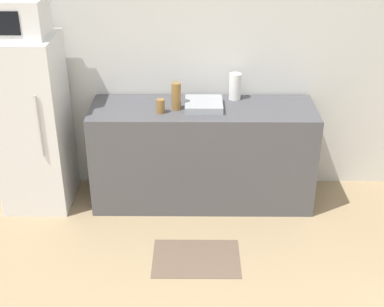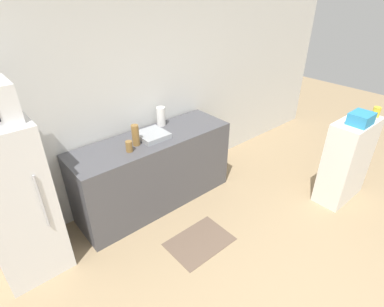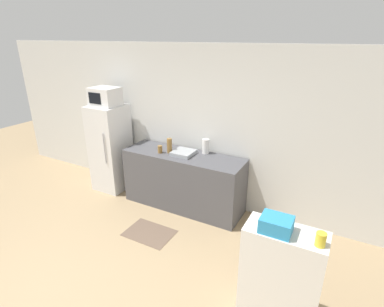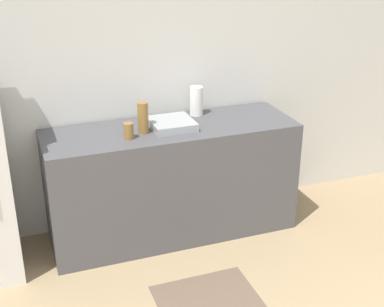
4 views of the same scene
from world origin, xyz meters
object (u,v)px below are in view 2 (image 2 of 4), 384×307
object	(u,v)px
bottle_short	(129,146)
basket	(361,119)
bottle_tall	(136,135)
paper_towel_roll	(161,116)
refrigerator	(16,203)
jar	(376,112)

from	to	relation	value
bottle_short	basket	distance (m)	2.62
bottle_tall	paper_towel_roll	world-z (taller)	bottle_tall
refrigerator	bottle_short	distance (m)	1.17
bottle_short	paper_towel_roll	distance (m)	0.73
basket	paper_towel_roll	world-z (taller)	basket
bottle_short	jar	world-z (taller)	jar
jar	refrigerator	bearing A→B (deg)	157.51
paper_towel_roll	bottle_tall	bearing A→B (deg)	-154.37
bottle_tall	jar	distance (m)	2.87
basket	jar	distance (m)	0.37
refrigerator	basket	bearing A→B (deg)	-24.33
bottle_tall	jar	size ratio (longest dim) A/B	1.96
basket	bottle_tall	bearing A→B (deg)	143.76
bottle_tall	bottle_short	bearing A→B (deg)	-149.77
bottle_short	jar	bearing A→B (deg)	-29.64
bottle_tall	jar	xyz separation A→B (m)	(2.43, -1.53, 0.11)
refrigerator	bottle_tall	size ratio (longest dim) A/B	6.51
refrigerator	basket	world-z (taller)	refrigerator
bottle_tall	bottle_short	distance (m)	0.17
refrigerator	paper_towel_roll	distance (m)	1.84
basket	jar	world-z (taller)	basket
jar	basket	bearing A→B (deg)	176.24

